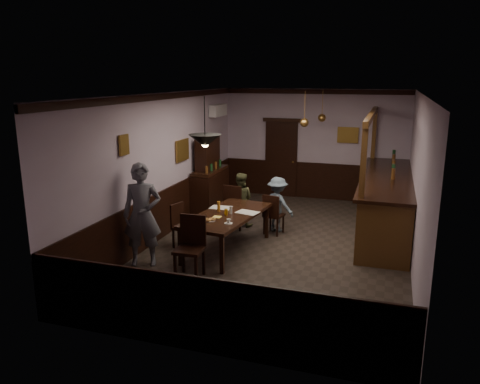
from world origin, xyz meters
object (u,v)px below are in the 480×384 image
at_px(chair_side, 181,223).
at_px(bar_counter, 386,202).
at_px(dining_table, 227,217).
at_px(soda_can, 226,212).
at_px(chair_far_right, 273,213).
at_px(pendant_iron, 205,141).
at_px(person_seated_left, 240,199).
at_px(sideboard, 210,183).
at_px(person_seated_right, 277,204).
at_px(chair_near, 191,244).
at_px(chair_far_left, 235,205).
at_px(person_standing, 142,215).
at_px(pendant_brass_mid, 304,123).
at_px(coffee_cup, 229,221).
at_px(pendant_brass_far, 322,118).

distance_m(chair_side, bar_counter, 4.48).
relative_size(dining_table, soda_can, 19.25).
bearing_deg(chair_far_right, pendant_iron, 81.70).
height_order(chair_far_right, chair_side, same).
bearing_deg(pendant_iron, person_seated_left, 93.48).
bearing_deg(sideboard, soda_can, -62.00).
bearing_deg(person_seated_right, chair_near, 95.83).
xyz_separation_m(soda_can, pendant_iron, (-0.12, -0.71, 1.44)).
relative_size(chair_near, person_seated_left, 0.86).
height_order(chair_far_left, soda_can, chair_far_left).
height_order(person_standing, soda_can, person_standing).
distance_m(person_standing, pendant_iron, 1.75).
xyz_separation_m(chair_far_left, pendant_brass_mid, (1.29, 1.14, 1.74)).
xyz_separation_m(chair_far_left, sideboard, (-1.03, 1.09, 0.19)).
height_order(sideboard, pendant_iron, pendant_iron).
height_order(chair_side, pendant_iron, pendant_iron).
bearing_deg(person_standing, coffee_cup, 0.62).
xyz_separation_m(dining_table, person_seated_right, (0.64, 1.48, -0.08)).
xyz_separation_m(soda_can, sideboard, (-1.33, 2.49, -0.06)).
height_order(chair_far_left, pendant_brass_far, pendant_brass_far).
bearing_deg(chair_near, person_seated_left, 88.63).
bearing_deg(pendant_brass_mid, chair_side, -127.50).
bearing_deg(person_standing, pendant_brass_mid, 38.45).
bearing_deg(coffee_cup, chair_far_left, 112.82).
bearing_deg(bar_counter, sideboard, 177.95).
relative_size(coffee_cup, pendant_iron, 0.09).
bearing_deg(bar_counter, person_seated_right, -160.96).
distance_m(coffee_cup, pendant_iron, 1.51).
bearing_deg(sideboard, bar_counter, -2.05).
height_order(person_seated_right, coffee_cup, person_seated_right).
xyz_separation_m(chair_side, person_standing, (-0.26, -1.04, 0.45)).
bearing_deg(dining_table, chair_far_right, 63.43).
distance_m(person_seated_left, sideboard, 1.34).
height_order(dining_table, pendant_brass_far, pendant_brass_far).
bearing_deg(person_seated_right, coffee_cup, 101.11).
distance_m(chair_near, person_seated_right, 2.90).
height_order(dining_table, chair_far_left, chair_far_left).
bearing_deg(chair_near, pendant_brass_far, 72.22).
bearing_deg(person_seated_left, chair_far_right, 156.20).
relative_size(person_seated_right, soda_can, 10.08).
xyz_separation_m(person_standing, pendant_brass_far, (2.40, 4.92, 1.37)).
distance_m(person_seated_left, pendant_brass_mid, 2.27).
bearing_deg(pendant_brass_far, chair_near, -105.13).
bearing_deg(person_seated_left, pendant_brass_far, -122.61).
distance_m(chair_near, pendant_iron, 1.75).
relative_size(chair_side, pendant_iron, 1.03).
height_order(dining_table, pendant_iron, pendant_iron).
bearing_deg(soda_can, sideboard, 118.00).
bearing_deg(person_standing, person_seated_left, 50.71).
height_order(person_seated_left, bar_counter, bar_counter).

